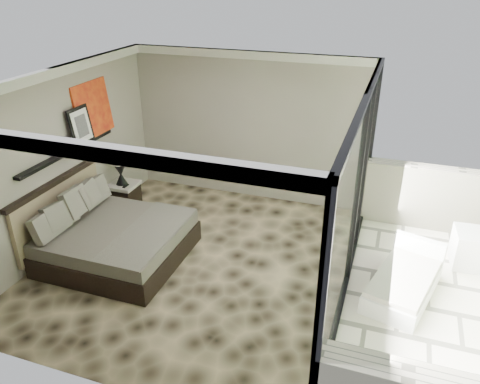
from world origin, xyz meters
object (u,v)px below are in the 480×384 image
(bed, at_px, (111,238))
(table_lamp, at_px, (119,162))
(nightstand, at_px, (125,197))
(ottoman, at_px, (472,249))
(lounger, at_px, (404,282))

(bed, xyz_separation_m, table_lamp, (-0.68, 1.43, 0.61))
(nightstand, xyz_separation_m, ottoman, (5.94, 0.13, 0.03))
(lounger, bearing_deg, table_lamp, -175.21)
(lounger, bearing_deg, ottoman, 63.52)
(nightstand, relative_size, table_lamp, 0.75)
(bed, relative_size, lounger, 1.28)
(bed, relative_size, ottoman, 3.65)
(ottoman, xyz_separation_m, lounger, (-0.94, -1.06, -0.10))
(nightstand, height_order, ottoman, ottoman)
(nightstand, height_order, lounger, lounger)
(table_lamp, xyz_separation_m, ottoman, (5.95, 0.16, -0.67))
(bed, distance_m, lounger, 4.37)
(ottoman, bearing_deg, table_lamp, -178.49)
(nightstand, bearing_deg, ottoman, 1.57)
(bed, bearing_deg, lounger, 6.99)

